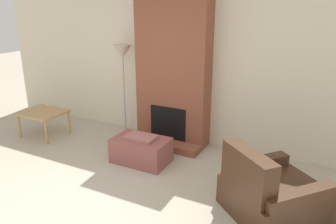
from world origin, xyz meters
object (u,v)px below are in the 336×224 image
Objects in this scene: side_table at (43,114)px; ottoman at (141,150)px; floor_lamp_left at (122,56)px; armchair at (269,195)px.

ottoman is at bearing -2.48° from side_table.
side_table is 1.84m from floor_lamp_left.
floor_lamp_left is at bearing 135.53° from ottoman.
side_table is 0.45× the size of floor_lamp_left.
ottoman is 1.13× the size of side_table.
armchair reaches higher than side_table.
ottoman is at bearing -44.47° from floor_lamp_left.
ottoman is 2.19m from side_table.
floor_lamp_left is at bearing 31.34° from side_table.
floor_lamp_left reaches higher than ottoman.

